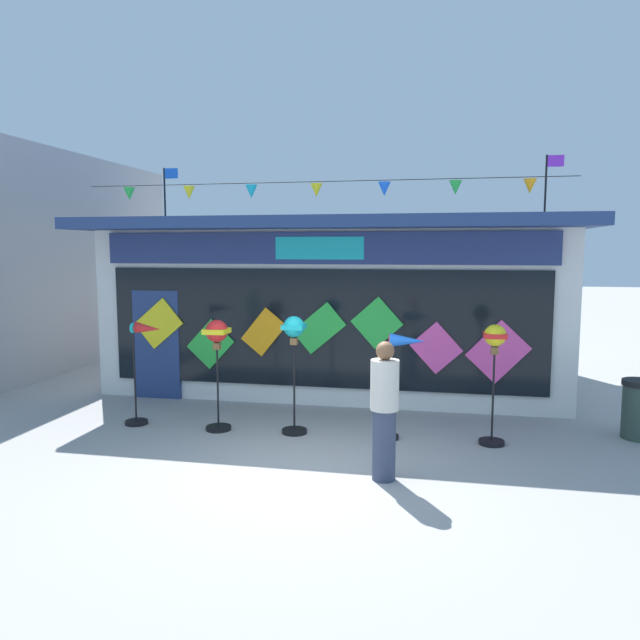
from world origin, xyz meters
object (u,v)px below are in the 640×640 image
wind_spinner_left (217,347)px  wind_spinner_right (494,356)px  trash_bin (640,409)px  kite_shop_building (342,300)px  wind_spinner_center_left (294,347)px  person_mid_plaza (384,410)px  wind_spinner_center_right (403,361)px  wind_spinner_far_left (143,359)px

wind_spinner_left → wind_spinner_right: wind_spinner_right is taller
wind_spinner_right → trash_bin: wind_spinner_right is taller
trash_bin → kite_shop_building: bearing=146.4°
wind_spinner_center_left → person_mid_plaza: size_ratio=1.05×
wind_spinner_center_left → person_mid_plaza: wind_spinner_center_left is taller
person_mid_plaza → trash_bin: size_ratio=1.94×
wind_spinner_left → wind_spinner_center_right: bearing=1.8°
kite_shop_building → wind_spinner_center_left: 4.04m
wind_spinner_far_left → wind_spinner_right: bearing=0.9°
wind_spinner_center_left → wind_spinner_far_left: bearing=-179.0°
kite_shop_building → wind_spinner_right: size_ratio=5.19×
kite_shop_building → wind_spinner_center_right: 4.33m
wind_spinner_center_right → person_mid_plaza: 1.62m
wind_spinner_far_left → trash_bin: size_ratio=1.88×
wind_spinner_left → wind_spinner_right: (4.05, 0.12, -0.01)m
wind_spinner_center_left → wind_spinner_left: bearing=-176.3°
wind_spinner_left → trash_bin: size_ratio=1.97×
wind_spinner_center_left → person_mid_plaza: bearing=-46.6°
person_mid_plaza → trash_bin: 4.23m
wind_spinner_far_left → wind_spinner_right: 5.28m
wind_spinner_right → person_mid_plaza: wind_spinner_right is taller
wind_spinner_far_left → trash_bin: wind_spinner_far_left is taller
wind_spinner_center_left → wind_spinner_right: bearing=0.8°
wind_spinner_center_right → trash_bin: bearing=12.4°
kite_shop_building → wind_spinner_far_left: bearing=-121.3°
kite_shop_building → trash_bin: size_ratio=10.31×
wind_spinner_center_left → wind_spinner_center_right: wind_spinner_center_left is taller
kite_shop_building → wind_spinner_center_left: size_ratio=5.03×
wind_spinner_right → wind_spinner_center_right: bearing=-178.6°
wind_spinner_left → trash_bin: 6.28m
wind_spinner_right → person_mid_plaza: bearing=-130.3°
trash_bin → wind_spinner_left: bearing=-172.4°
wind_spinner_center_right → trash_bin: 3.55m
wind_spinner_left → wind_spinner_center_left: (1.18, 0.08, 0.03)m
wind_spinner_center_left → wind_spinner_center_right: (1.60, 0.01, -0.15)m
wind_spinner_right → trash_bin: 2.39m
wind_spinner_center_right → trash_bin: (3.39, 0.74, -0.72)m
wind_spinner_left → trash_bin: bearing=7.6°
wind_spinner_left → wind_spinner_center_left: 1.18m
wind_spinner_right → wind_spinner_left: bearing=-178.4°
wind_spinner_center_left → wind_spinner_right: (2.87, 0.04, -0.04)m
trash_bin → wind_spinner_center_left: bearing=-171.4°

